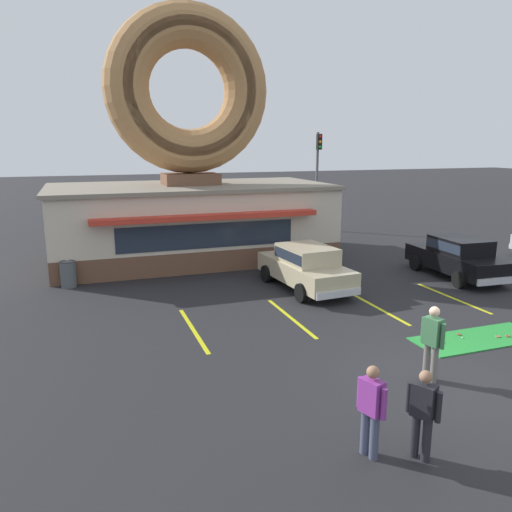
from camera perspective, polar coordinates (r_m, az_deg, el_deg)
ground_plane at (r=12.04m, az=20.49°, el=-13.45°), size 160.00×160.00×0.00m
donut_shop_building at (r=22.62m, az=-7.49°, el=9.05°), size 12.30×6.75×10.96m
putting_mat at (r=14.86m, az=24.02°, el=-8.63°), size 3.59×1.36×0.03m
mini_donut_near_left at (r=15.31m, az=26.82°, el=-8.16°), size 0.13×0.13×0.04m
mini_donut_near_right at (r=14.10m, az=19.76°, el=-9.26°), size 0.13×0.13×0.04m
mini_donut_mid_left at (r=15.15m, az=25.91°, el=-8.28°), size 0.13×0.13×0.04m
mini_donut_mid_centre at (r=14.89m, az=22.17°, el=-8.29°), size 0.13×0.13×0.04m
mini_donut_mid_right at (r=14.19m, az=20.48°, el=-9.17°), size 0.13×0.13×0.04m
golf_ball at (r=14.68m, az=22.52°, el=-8.61°), size 0.04×0.04×0.04m
car_black at (r=21.02m, az=22.03°, el=0.04°), size 2.16×4.64×1.60m
car_champagne at (r=17.99m, az=5.68°, el=-1.08°), size 2.24×4.68×1.60m
pedestrian_blue_sweater_man at (r=11.68m, az=19.49°, el=-9.03°), size 0.33×0.58×1.73m
pedestrian_hooded_kid at (r=8.97m, az=18.54°, el=-16.45°), size 0.39×0.53×1.58m
pedestrian_leather_jacket_man at (r=8.80m, az=13.02°, el=-16.47°), size 0.34×0.57×1.63m
trash_bin at (r=19.48m, az=-20.67°, el=-1.91°), size 0.57×0.57×0.97m
traffic_light_pole at (r=30.24m, az=7.06°, el=9.90°), size 0.28×0.47×5.80m
parking_stripe_far_left at (r=14.38m, az=-7.18°, el=-8.34°), size 0.12×3.60×0.01m
parking_stripe_left at (r=15.24m, az=3.98°, el=-7.03°), size 0.12×3.60×0.01m
parking_stripe_mid_left at (r=16.61m, az=13.57°, el=-5.69°), size 0.12×3.60×0.01m
parking_stripe_centre at (r=18.37m, az=21.49°, el=-4.45°), size 0.12×3.60×0.01m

